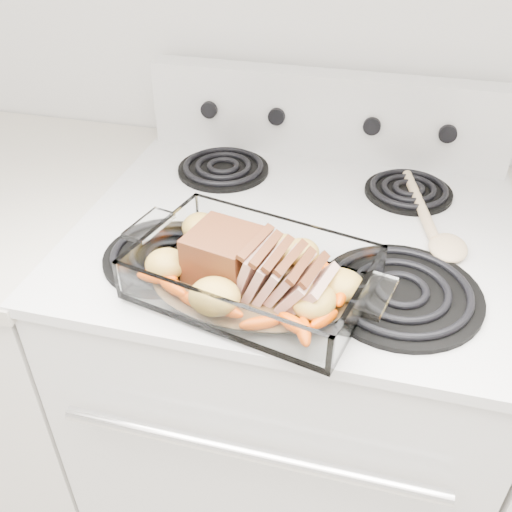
% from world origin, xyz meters
% --- Properties ---
extents(electric_range, '(0.78, 0.70, 1.12)m').
position_xyz_m(electric_range, '(0.00, 1.66, 0.48)').
color(electric_range, silver).
rests_on(electric_range, ground).
extents(counter_left, '(0.58, 0.68, 0.93)m').
position_xyz_m(counter_left, '(-0.67, 1.66, 0.47)').
color(counter_left, white).
rests_on(counter_left, ground).
extents(baking_dish, '(0.34, 0.22, 0.07)m').
position_xyz_m(baking_dish, '(-0.03, 1.44, 0.96)').
color(baking_dish, white).
rests_on(baking_dish, electric_range).
extents(pork_roast, '(0.22, 0.10, 0.08)m').
position_xyz_m(pork_roast, '(-0.04, 1.44, 0.99)').
color(pork_roast, '#5C2A0F').
rests_on(pork_roast, baking_dish).
extents(roast_vegetables, '(0.37, 0.20, 0.05)m').
position_xyz_m(roast_vegetables, '(-0.03, 1.48, 0.97)').
color(roast_vegetables, '#D04A00').
rests_on(roast_vegetables, baking_dish).
extents(wooden_spoon, '(0.12, 0.29, 0.02)m').
position_xyz_m(wooden_spoon, '(0.24, 1.69, 0.95)').
color(wooden_spoon, '#CAB386').
rests_on(wooden_spoon, electric_range).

